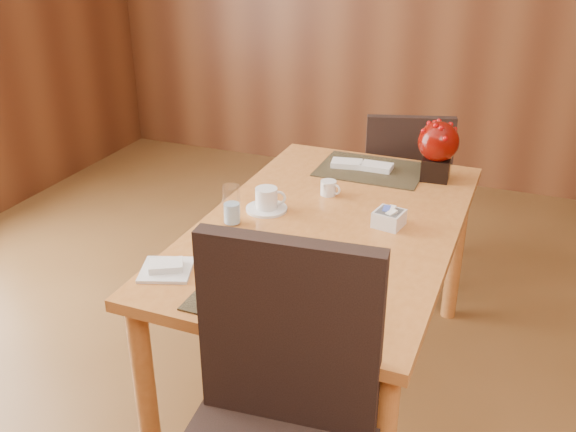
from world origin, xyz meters
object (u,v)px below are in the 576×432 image
at_px(dining_table, 330,244).
at_px(berry_decor, 438,147).
at_px(coffee_cup, 266,201).
at_px(bread_plate, 166,270).
at_px(creamer_jug, 328,188).
at_px(water_glass, 232,205).
at_px(soup_setting, 267,290).
at_px(near_chair, 274,429).
at_px(sugar_caddy, 389,219).
at_px(far_chair, 403,187).

bearing_deg(dining_table, berry_decor, 63.37).
bearing_deg(coffee_cup, bread_plate, -101.61).
bearing_deg(creamer_jug, water_glass, -106.59).
height_order(soup_setting, creamer_jug, soup_setting).
xyz_separation_m(dining_table, near_chair, (0.15, -0.90, -0.05)).
bearing_deg(soup_setting, dining_table, 88.60).
height_order(coffee_cup, bread_plate, coffee_cup).
bearing_deg(creamer_jug, near_chair, -62.12).
relative_size(soup_setting, sugar_caddy, 2.73).
distance_m(creamer_jug, berry_decor, 0.50).
distance_m(dining_table, near_chair, 0.91).
bearing_deg(coffee_cup, creamer_jug, 52.90).
bearing_deg(coffee_cup, soup_setting, -66.08).
relative_size(soup_setting, water_glass, 1.82).
xyz_separation_m(dining_table, soup_setting, (0.00, -0.59, 0.15)).
distance_m(dining_table, soup_setting, 0.61).
bearing_deg(water_glass, dining_table, 24.74).
distance_m(dining_table, far_chair, 0.97).
xyz_separation_m(soup_setting, bread_plate, (-0.37, 0.06, -0.05)).
relative_size(coffee_cup, berry_decor, 0.63).
distance_m(soup_setting, berry_decor, 1.18).
distance_m(creamer_jug, near_chair, 1.17).
bearing_deg(far_chair, creamer_jug, 60.30).
bearing_deg(soup_setting, coffee_cup, 112.11).
xyz_separation_m(dining_table, bread_plate, (-0.37, -0.54, 0.10)).
bearing_deg(bread_plate, far_chair, 73.49).
distance_m(dining_table, coffee_cup, 0.29).
bearing_deg(water_glass, bread_plate, -96.09).
relative_size(berry_decor, near_chair, 0.23).
bearing_deg(sugar_caddy, coffee_cup, -175.07).
relative_size(dining_table, berry_decor, 5.98).
bearing_deg(water_glass, near_chair, -57.28).
relative_size(dining_table, near_chair, 1.39).
relative_size(water_glass, far_chair, 0.16).
height_order(soup_setting, near_chair, near_chair).
bearing_deg(creamer_jug, berry_decor, 57.59).
relative_size(berry_decor, far_chair, 0.27).
height_order(berry_decor, bread_plate, berry_decor).
xyz_separation_m(bread_plate, near_chair, (0.52, -0.36, -0.15)).
bearing_deg(berry_decor, dining_table, -116.63).
bearing_deg(coffee_cup, sugar_caddy, 4.93).
height_order(soup_setting, berry_decor, berry_decor).
xyz_separation_m(creamer_jug, sugar_caddy, (0.29, -0.19, 0.00)).
height_order(sugar_caddy, berry_decor, berry_decor).
bearing_deg(dining_table, sugar_caddy, 11.40).
xyz_separation_m(sugar_caddy, near_chair, (-0.05, -0.94, -0.17)).
bearing_deg(far_chair, soup_setting, 70.24).
xyz_separation_m(creamer_jug, bread_plate, (-0.28, -0.76, -0.02)).
bearing_deg(berry_decor, near_chair, -94.93).
bearing_deg(coffee_cup, near_chair, -65.45).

